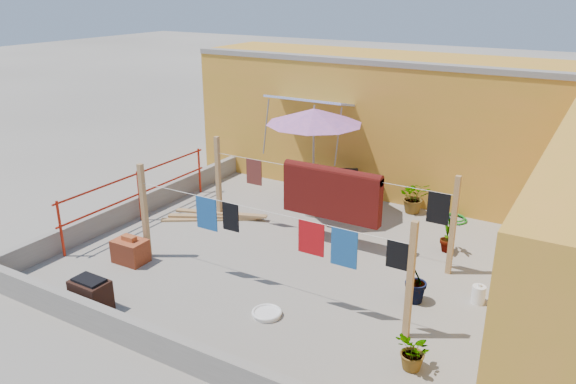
{
  "coord_description": "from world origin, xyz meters",
  "views": [
    {
      "loc": [
        4.54,
        -8.17,
        4.76
      ],
      "look_at": [
        -0.48,
        0.3,
        1.12
      ],
      "focal_mm": 35.0,
      "sensor_mm": 36.0,
      "label": 1
    }
  ],
  "objects_px": {
    "water_jug_a": "(478,295)",
    "green_hose": "(454,219)",
    "brick_stack": "(130,251)",
    "water_jug_b": "(531,259)",
    "brazier": "(91,294)",
    "outdoor_table": "(325,175)",
    "plant_back_a": "(414,197)",
    "patio_umbrella": "(314,117)",
    "white_basin": "(267,313)"
  },
  "relations": [
    {
      "from": "plant_back_a",
      "to": "outdoor_table",
      "type": "bearing_deg",
      "value": -168.74
    },
    {
      "from": "brick_stack",
      "to": "green_hose",
      "type": "height_order",
      "value": "brick_stack"
    },
    {
      "from": "water_jug_b",
      "to": "white_basin",
      "type": "bearing_deg",
      "value": -130.66
    },
    {
      "from": "brick_stack",
      "to": "water_jug_b",
      "type": "height_order",
      "value": "brick_stack"
    },
    {
      "from": "brazier",
      "to": "green_hose",
      "type": "xyz_separation_m",
      "value": [
        3.91,
        6.4,
        -0.22
      ]
    },
    {
      "from": "patio_umbrella",
      "to": "brick_stack",
      "type": "distance_m",
      "value": 4.54
    },
    {
      "from": "brazier",
      "to": "water_jug_b",
      "type": "distance_m",
      "value": 7.53
    },
    {
      "from": "brazier",
      "to": "water_jug_a",
      "type": "distance_m",
      "value": 6.08
    },
    {
      "from": "patio_umbrella",
      "to": "plant_back_a",
      "type": "bearing_deg",
      "value": 33.79
    },
    {
      "from": "outdoor_table",
      "to": "white_basin",
      "type": "bearing_deg",
      "value": -73.06
    },
    {
      "from": "brick_stack",
      "to": "water_jug_a",
      "type": "relative_size",
      "value": 1.76
    },
    {
      "from": "brazier",
      "to": "water_jug_a",
      "type": "bearing_deg",
      "value": 32.34
    },
    {
      "from": "brazier",
      "to": "green_hose",
      "type": "distance_m",
      "value": 7.5
    },
    {
      "from": "water_jug_a",
      "to": "patio_umbrella",
      "type": "bearing_deg",
      "value": 154.62
    },
    {
      "from": "brick_stack",
      "to": "brazier",
      "type": "xyz_separation_m",
      "value": [
        0.66,
        -1.47,
        0.04
      ]
    },
    {
      "from": "brick_stack",
      "to": "brazier",
      "type": "relative_size",
      "value": 1.0
    },
    {
      "from": "outdoor_table",
      "to": "brick_stack",
      "type": "height_order",
      "value": "outdoor_table"
    },
    {
      "from": "outdoor_table",
      "to": "green_hose",
      "type": "xyz_separation_m",
      "value": [
        2.92,
        0.4,
        -0.6
      ]
    },
    {
      "from": "outdoor_table",
      "to": "water_jug_b",
      "type": "xyz_separation_m",
      "value": [
        4.66,
        -1.03,
        -0.48
      ]
    },
    {
      "from": "brazier",
      "to": "white_basin",
      "type": "xyz_separation_m",
      "value": [
        2.44,
        1.23,
        -0.22
      ]
    },
    {
      "from": "brick_stack",
      "to": "brazier",
      "type": "distance_m",
      "value": 1.61
    },
    {
      "from": "brazier",
      "to": "green_hose",
      "type": "bearing_deg",
      "value": 58.61
    },
    {
      "from": "outdoor_table",
      "to": "water_jug_a",
      "type": "height_order",
      "value": "outdoor_table"
    },
    {
      "from": "outdoor_table",
      "to": "water_jug_b",
      "type": "bearing_deg",
      "value": -12.47
    },
    {
      "from": "outdoor_table",
      "to": "water_jug_b",
      "type": "height_order",
      "value": "outdoor_table"
    },
    {
      "from": "brick_stack",
      "to": "water_jug_a",
      "type": "bearing_deg",
      "value": 17.08
    },
    {
      "from": "patio_umbrella",
      "to": "brazier",
      "type": "height_order",
      "value": "patio_umbrella"
    },
    {
      "from": "brick_stack",
      "to": "green_hose",
      "type": "xyz_separation_m",
      "value": [
        4.56,
        4.93,
        -0.18
      ]
    },
    {
      "from": "water_jug_a",
      "to": "water_jug_b",
      "type": "height_order",
      "value": "water_jug_b"
    },
    {
      "from": "brazier",
      "to": "green_hose",
      "type": "relative_size",
      "value": 1.06
    },
    {
      "from": "water_jug_a",
      "to": "white_basin",
      "type": "bearing_deg",
      "value": -143.09
    },
    {
      "from": "patio_umbrella",
      "to": "white_basin",
      "type": "relative_size",
      "value": 5.3
    },
    {
      "from": "brick_stack",
      "to": "water_jug_a",
      "type": "distance_m",
      "value": 6.06
    },
    {
      "from": "brazier",
      "to": "water_jug_a",
      "type": "height_order",
      "value": "brazier"
    },
    {
      "from": "water_jug_a",
      "to": "green_hose",
      "type": "distance_m",
      "value": 3.38
    },
    {
      "from": "green_hose",
      "to": "plant_back_a",
      "type": "xyz_separation_m",
      "value": [
        -0.9,
        0.0,
        0.33
      ]
    },
    {
      "from": "brick_stack",
      "to": "water_jug_b",
      "type": "xyz_separation_m",
      "value": [
        6.31,
        3.5,
        -0.06
      ]
    },
    {
      "from": "brazier",
      "to": "water_jug_b",
      "type": "height_order",
      "value": "brazier"
    },
    {
      "from": "patio_umbrella",
      "to": "outdoor_table",
      "type": "bearing_deg",
      "value": 99.63
    },
    {
      "from": "brazier",
      "to": "plant_back_a",
      "type": "xyz_separation_m",
      "value": [
        3.0,
        6.4,
        0.11
      ]
    },
    {
      "from": "outdoor_table",
      "to": "white_basin",
      "type": "xyz_separation_m",
      "value": [
        1.45,
        -4.77,
        -0.6
      ]
    },
    {
      "from": "patio_umbrella",
      "to": "brazier",
      "type": "relative_size",
      "value": 4.16
    },
    {
      "from": "brazier",
      "to": "white_basin",
      "type": "height_order",
      "value": "brazier"
    },
    {
      "from": "brazier",
      "to": "green_hose",
      "type": "height_order",
      "value": "brazier"
    },
    {
      "from": "plant_back_a",
      "to": "brick_stack",
      "type": "bearing_deg",
      "value": -126.6
    },
    {
      "from": "patio_umbrella",
      "to": "white_basin",
      "type": "distance_m",
      "value": 4.65
    },
    {
      "from": "brick_stack",
      "to": "outdoor_table",
      "type": "bearing_deg",
      "value": 70.03
    },
    {
      "from": "green_hose",
      "to": "plant_back_a",
      "type": "height_order",
      "value": "plant_back_a"
    },
    {
      "from": "patio_umbrella",
      "to": "plant_back_a",
      "type": "xyz_separation_m",
      "value": [
        1.87,
        1.25,
        -1.82
      ]
    },
    {
      "from": "outdoor_table",
      "to": "patio_umbrella",
      "type": "bearing_deg",
      "value": -80.37
    }
  ]
}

